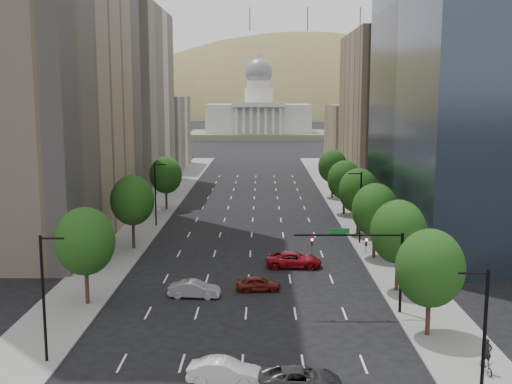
{
  "coord_description": "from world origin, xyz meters",
  "views": [
    {
      "loc": [
        1.3,
        -20.45,
        18.26
      ],
      "look_at": [
        0.71,
        45.45,
        8.0
      ],
      "focal_mm": 43.67,
      "sensor_mm": 36.0,
      "label": 1
    }
  ],
  "objects_px": {
    "traffic_signal": "(372,254)",
    "car_maroon": "(258,284)",
    "car_dkgrey": "(300,379)",
    "cyclist": "(486,362)",
    "capitol": "(259,118)",
    "car_white": "(225,372)",
    "car_red_far": "(294,260)",
    "car_silver": "(195,289)"
  },
  "relations": [
    {
      "from": "traffic_signal",
      "to": "car_maroon",
      "type": "xyz_separation_m",
      "value": [
        -9.53,
        6.12,
        -4.46
      ]
    },
    {
      "from": "traffic_signal",
      "to": "cyclist",
      "type": "distance_m",
      "value": 13.6
    },
    {
      "from": "traffic_signal",
      "to": "car_white",
      "type": "relative_size",
      "value": 1.91
    },
    {
      "from": "car_maroon",
      "to": "cyclist",
      "type": "distance_m",
      "value": 23.33
    },
    {
      "from": "car_white",
      "to": "car_maroon",
      "type": "height_order",
      "value": "car_white"
    },
    {
      "from": "capitol",
      "to": "car_dkgrey",
      "type": "distance_m",
      "value": 233.67
    },
    {
      "from": "car_red_far",
      "to": "cyclist",
      "type": "bearing_deg",
      "value": -156.06
    },
    {
      "from": "capitol",
      "to": "cyclist",
      "type": "xyz_separation_m",
      "value": [
        16.11,
        -231.37,
        -7.63
      ]
    },
    {
      "from": "car_white",
      "to": "car_dkgrey",
      "type": "bearing_deg",
      "value": -93.05
    },
    {
      "from": "car_white",
      "to": "car_silver",
      "type": "distance_m",
      "value": 17.55
    },
    {
      "from": "capitol",
      "to": "car_maroon",
      "type": "height_order",
      "value": "capitol"
    },
    {
      "from": "car_dkgrey",
      "to": "car_maroon",
      "type": "xyz_separation_m",
      "value": [
        -2.74,
        19.92,
        -0.01
      ]
    },
    {
      "from": "capitol",
      "to": "car_dkgrey",
      "type": "xyz_separation_m",
      "value": [
        3.74,
        -233.51,
        -7.86
      ]
    },
    {
      "from": "traffic_signal",
      "to": "capitol",
      "type": "bearing_deg",
      "value": 92.74
    },
    {
      "from": "car_dkgrey",
      "to": "cyclist",
      "type": "xyz_separation_m",
      "value": [
        12.37,
        2.15,
        0.22
      ]
    },
    {
      "from": "car_maroon",
      "to": "cyclist",
      "type": "xyz_separation_m",
      "value": [
        15.11,
        -17.78,
        0.23
      ]
    },
    {
      "from": "capitol",
      "to": "car_white",
      "type": "relative_size",
      "value": 12.58
    },
    {
      "from": "car_maroon",
      "to": "cyclist",
      "type": "relative_size",
      "value": 1.76
    },
    {
      "from": "car_silver",
      "to": "cyclist",
      "type": "height_order",
      "value": "cyclist"
    },
    {
      "from": "car_silver",
      "to": "cyclist",
      "type": "xyz_separation_m",
      "value": [
        20.92,
        -15.85,
        0.17
      ]
    },
    {
      "from": "car_maroon",
      "to": "car_red_far",
      "type": "relative_size",
      "value": 0.7
    },
    {
      "from": "traffic_signal",
      "to": "car_red_far",
      "type": "bearing_deg",
      "value": 111.81
    },
    {
      "from": "traffic_signal",
      "to": "cyclist",
      "type": "relative_size",
      "value": 3.86
    },
    {
      "from": "car_maroon",
      "to": "car_silver",
      "type": "xyz_separation_m",
      "value": [
        -5.81,
        -1.93,
        0.06
      ]
    },
    {
      "from": "traffic_signal",
      "to": "car_white",
      "type": "bearing_deg",
      "value": -131.75
    },
    {
      "from": "car_dkgrey",
      "to": "car_maroon",
      "type": "relative_size",
      "value": 1.24
    },
    {
      "from": "car_white",
      "to": "car_dkgrey",
      "type": "xyz_separation_m",
      "value": [
        4.76,
        -0.86,
        -0.07
      ]
    },
    {
      "from": "car_white",
      "to": "car_red_far",
      "type": "distance_m",
      "value": 27.9
    },
    {
      "from": "car_dkgrey",
      "to": "car_maroon",
      "type": "height_order",
      "value": "car_dkgrey"
    },
    {
      "from": "car_white",
      "to": "car_dkgrey",
      "type": "height_order",
      "value": "car_white"
    },
    {
      "from": "capitol",
      "to": "car_dkgrey",
      "type": "relative_size",
      "value": 11.6
    },
    {
      "from": "car_maroon",
      "to": "car_dkgrey",
      "type": "bearing_deg",
      "value": -176.03
    },
    {
      "from": "capitol",
      "to": "car_dkgrey",
      "type": "height_order",
      "value": "capitol"
    },
    {
      "from": "car_red_far",
      "to": "cyclist",
      "type": "relative_size",
      "value": 2.51
    },
    {
      "from": "car_maroon",
      "to": "traffic_signal",
      "type": "bearing_deg",
      "value": -126.58
    },
    {
      "from": "traffic_signal",
      "to": "car_dkgrey",
      "type": "relative_size",
      "value": 1.76
    },
    {
      "from": "car_dkgrey",
      "to": "car_silver",
      "type": "height_order",
      "value": "car_silver"
    },
    {
      "from": "car_white",
      "to": "capitol",
      "type": "bearing_deg",
      "value": 6.89
    },
    {
      "from": "car_maroon",
      "to": "car_white",
      "type": "bearing_deg",
      "value": 170.09
    },
    {
      "from": "traffic_signal",
      "to": "car_dkgrey",
      "type": "bearing_deg",
      "value": -116.19
    },
    {
      "from": "car_white",
      "to": "car_red_far",
      "type": "bearing_deg",
      "value": -4.88
    },
    {
      "from": "car_silver",
      "to": "car_white",
      "type": "bearing_deg",
      "value": -162.89
    }
  ]
}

